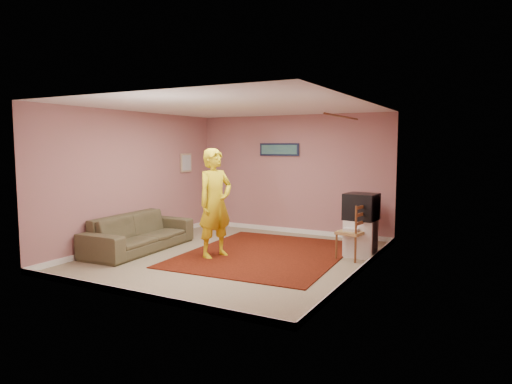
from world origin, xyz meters
The scene contains 26 objects.
ground centered at (0.00, 0.00, 0.00)m, with size 5.00×5.00×0.00m, color tan.
wall_back centered at (0.00, 2.50, 1.30)m, with size 4.50×0.02×2.60m, color #A16F6A.
wall_front centered at (0.00, -2.50, 1.30)m, with size 4.50×0.02×2.60m, color #A16F6A.
wall_left centered at (-2.25, 0.00, 1.30)m, with size 0.02×5.00×2.60m, color #A16F6A.
wall_right centered at (2.25, 0.00, 1.30)m, with size 0.02×5.00×2.60m, color #A16F6A.
ceiling centered at (0.00, 0.00, 2.60)m, with size 4.50×5.00×0.02m, color white.
baseboard_back centered at (0.00, 2.49, 0.05)m, with size 4.50×0.02×0.10m, color white.
baseboard_front centered at (0.00, -2.49, 0.05)m, with size 4.50×0.02×0.10m, color white.
baseboard_left centered at (-2.24, 0.00, 0.05)m, with size 0.02×5.00×0.10m, color white.
baseboard_right centered at (2.24, 0.00, 0.05)m, with size 0.02×5.00×0.10m, color white.
window centered at (2.24, -0.90, 1.45)m, with size 0.01×1.10×1.50m, color black.
curtain_sheer centered at (2.23, -1.05, 1.25)m, with size 0.01×0.75×2.10m, color white.
curtain_floral centered at (2.21, -0.35, 1.25)m, with size 0.01×0.35×2.10m, color beige.
curtain_rod centered at (2.20, -0.90, 2.32)m, with size 0.02×0.02×1.40m, color brown.
picture_back centered at (-0.30, 2.47, 1.85)m, with size 0.95×0.04×0.28m.
picture_left centered at (-2.22, 1.60, 1.55)m, with size 0.04×0.38×0.42m.
area_rug centered at (0.41, 0.39, 0.01)m, with size 2.65×3.32×0.02m, color black.
tv_cabinet centered at (1.95, 1.06, 0.32)m, with size 0.51×0.46×0.65m, color silver.
crt_tv centered at (1.94, 1.06, 0.88)m, with size 0.58×0.53×0.46m.
chair_a centered at (1.70, 1.96, 0.57)m, with size 0.50×0.49×0.51m.
dvd_player centered at (1.70, 1.96, 0.51)m, with size 0.36×0.26×0.06m, color #B8B8BD.
blue_throw centered at (1.70, 2.15, 0.75)m, with size 0.39×0.05×0.41m, color #8EB8E9.
chair_b centered at (1.86, 0.78, 0.58)m, with size 0.48×0.49×0.52m.
game_console centered at (1.86, 0.78, 0.51)m, with size 0.24×0.18×0.05m, color silver.
sofa centered at (-1.80, -0.41, 0.33)m, with size 2.28×0.89×0.67m, color #4D462E.
person centered at (-0.27, -0.18, 0.95)m, with size 0.69×0.45×1.89m, color yellow.
Camera 1 is at (4.05, -6.75, 1.95)m, focal length 32.00 mm.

